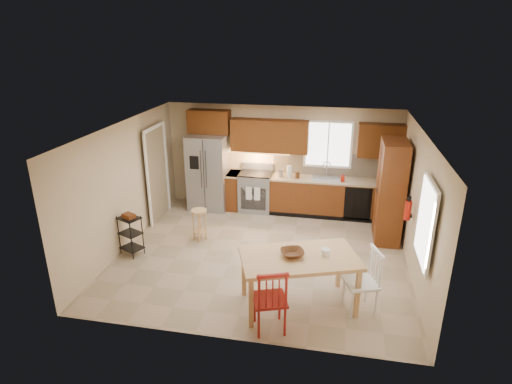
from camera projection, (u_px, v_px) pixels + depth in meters
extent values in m
plane|color=tan|center=(262.00, 254.00, 8.38)|extent=(5.50, 5.50, 0.00)
cube|color=silver|center=(263.00, 129.00, 7.49)|extent=(5.50, 5.00, 0.02)
cube|color=#CCB793|center=(281.00, 158.00, 10.23)|extent=(5.50, 0.02, 2.50)
cube|color=#CCB793|center=(228.00, 262.00, 5.65)|extent=(5.50, 0.02, 2.50)
cube|color=#CCB793|center=(125.00, 186.00, 8.43)|extent=(0.02, 5.00, 2.50)
cube|color=#CCB793|center=(417.00, 206.00, 7.44)|extent=(0.02, 5.00, 2.50)
cube|color=gray|center=(209.00, 172.00, 10.31)|extent=(0.92, 0.75, 1.82)
cube|color=gray|center=(256.00, 192.00, 10.32)|extent=(0.76, 0.63, 0.92)
cube|color=brown|center=(234.00, 191.00, 10.44)|extent=(0.30, 0.60, 0.90)
cube|color=brown|center=(333.00, 197.00, 10.01)|extent=(2.92, 0.60, 0.90)
cube|color=black|center=(358.00, 204.00, 9.64)|extent=(0.60, 0.02, 0.78)
cube|color=beige|center=(335.00, 164.00, 10.01)|extent=(2.92, 0.03, 0.55)
cube|color=#602E10|center=(209.00, 122.00, 10.07)|extent=(1.00, 0.35, 0.55)
cube|color=#602E10|center=(270.00, 136.00, 9.91)|extent=(1.80, 0.35, 0.75)
cube|color=#602E10|center=(381.00, 141.00, 9.46)|extent=(1.00, 0.35, 0.75)
cube|color=white|center=(328.00, 144.00, 9.87)|extent=(1.12, 0.04, 1.12)
cube|color=gray|center=(326.00, 180.00, 9.90)|extent=(0.62, 0.46, 0.16)
cube|color=#FFBF66|center=(257.00, 152.00, 10.08)|extent=(1.60, 0.30, 0.01)
imported|color=#AD180C|center=(343.00, 177.00, 9.69)|extent=(0.09, 0.09, 0.19)
cylinder|color=white|center=(289.00, 172.00, 9.94)|extent=(0.12, 0.12, 0.28)
cylinder|color=gray|center=(281.00, 173.00, 9.99)|extent=(0.11, 0.11, 0.18)
cylinder|color=#543116|center=(298.00, 175.00, 9.90)|extent=(0.10, 0.10, 0.14)
cube|color=brown|center=(390.00, 192.00, 8.67)|extent=(0.50, 0.95, 2.10)
cylinder|color=#AD180C|center=(408.00, 210.00, 7.66)|extent=(0.12, 0.12, 0.36)
cube|color=white|center=(426.00, 223.00, 6.33)|extent=(0.04, 1.02, 1.32)
cube|color=#8C7A59|center=(157.00, 175.00, 9.68)|extent=(0.04, 0.95, 2.10)
imported|color=#543116|center=(292.00, 256.00, 6.56)|extent=(0.46, 0.46, 0.09)
cylinder|color=white|center=(326.00, 254.00, 6.56)|extent=(0.19, 0.19, 0.17)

